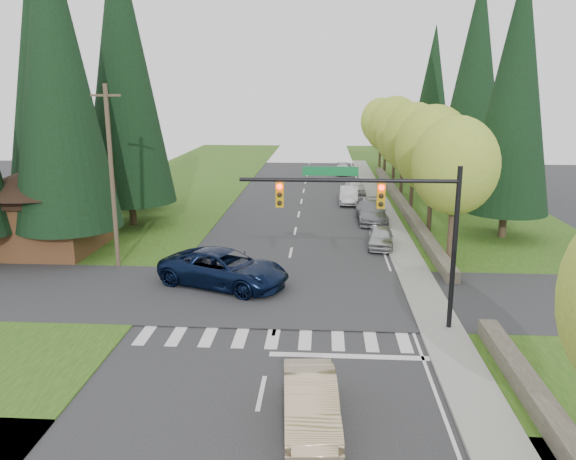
# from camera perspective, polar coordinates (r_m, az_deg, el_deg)

# --- Properties ---
(ground) EXTENTS (120.00, 120.00, 0.00)m
(ground) POSITION_cam_1_polar(r_m,az_deg,el_deg) (20.01, -2.41, -14.77)
(ground) COLOR #28282B
(ground) RESTS_ON ground
(grass_east) EXTENTS (14.00, 110.00, 0.06)m
(grass_east) POSITION_cam_1_polar(r_m,az_deg,el_deg) (40.21, 19.50, -0.67)
(grass_east) COLOR #254913
(grass_east) RESTS_ON ground
(grass_west) EXTENTS (14.00, 110.00, 0.06)m
(grass_west) POSITION_cam_1_polar(r_m,az_deg,el_deg) (41.43, -17.59, -0.11)
(grass_west) COLOR #254913
(grass_west) RESTS_ON ground
(cross_street) EXTENTS (120.00, 8.00, 0.10)m
(cross_street) POSITION_cam_1_polar(r_m,az_deg,el_deg) (27.27, -0.65, -6.70)
(cross_street) COLOR #28282B
(cross_street) RESTS_ON ground
(sidewalk_east) EXTENTS (1.80, 80.00, 0.13)m
(sidewalk_east) POSITION_cam_1_polar(r_m,az_deg,el_deg) (40.89, 10.52, 0.19)
(sidewalk_east) COLOR gray
(sidewalk_east) RESTS_ON ground
(curb_east) EXTENTS (0.20, 80.00, 0.13)m
(curb_east) POSITION_cam_1_polar(r_m,az_deg,el_deg) (40.80, 9.33, 0.21)
(curb_east) COLOR gray
(curb_east) RESTS_ON ground
(stone_wall_south) EXTENTS (0.70, 14.00, 0.70)m
(stone_wall_south) POSITION_cam_1_polar(r_m,az_deg,el_deg) (18.41, 25.61, -17.75)
(stone_wall_south) COLOR #4C4438
(stone_wall_south) RESTS_ON ground
(stone_wall_north) EXTENTS (0.70, 40.00, 0.70)m
(stone_wall_north) POSITION_cam_1_polar(r_m,az_deg,el_deg) (48.80, 11.44, 2.71)
(stone_wall_north) COLOR #4C4438
(stone_wall_north) RESTS_ON ground
(traffic_signal) EXTENTS (8.70, 0.37, 6.80)m
(traffic_signal) POSITION_cam_1_polar(r_m,az_deg,el_deg) (22.56, 9.79, 1.90)
(traffic_signal) COLOR black
(traffic_signal) RESTS_ON ground
(brown_building) EXTENTS (8.40, 8.40, 5.40)m
(brown_building) POSITION_cam_1_polar(r_m,az_deg,el_deg) (37.16, -23.56, 2.73)
(brown_building) COLOR #4C2D19
(brown_building) RESTS_ON ground
(utility_pole) EXTENTS (1.60, 0.24, 10.00)m
(utility_pole) POSITION_cam_1_polar(r_m,az_deg,el_deg) (31.90, -17.47, 5.24)
(utility_pole) COLOR #473828
(utility_pole) RESTS_ON ground
(decid_tree_0) EXTENTS (4.80, 4.80, 8.37)m
(decid_tree_0) POSITION_cam_1_polar(r_m,az_deg,el_deg) (32.53, 16.63, 6.27)
(decid_tree_0) COLOR #38281C
(decid_tree_0) RESTS_ON ground
(decid_tree_1) EXTENTS (5.20, 5.20, 8.80)m
(decid_tree_1) POSITION_cam_1_polar(r_m,az_deg,el_deg) (39.34, 14.56, 7.92)
(decid_tree_1) COLOR #38281C
(decid_tree_1) RESTS_ON ground
(decid_tree_2) EXTENTS (5.00, 5.00, 8.82)m
(decid_tree_2) POSITION_cam_1_polar(r_m,az_deg,el_deg) (46.16, 12.72, 9.01)
(decid_tree_2) COLOR #38281C
(decid_tree_2) RESTS_ON ground
(decid_tree_3) EXTENTS (5.00, 5.00, 8.55)m
(decid_tree_3) POSITION_cam_1_polar(r_m,az_deg,el_deg) (53.10, 11.65, 9.38)
(decid_tree_3) COLOR #38281C
(decid_tree_3) RESTS_ON ground
(decid_tree_4) EXTENTS (5.40, 5.40, 9.18)m
(decid_tree_4) POSITION_cam_1_polar(r_m,az_deg,el_deg) (60.01, 10.86, 10.29)
(decid_tree_4) COLOR #38281C
(decid_tree_4) RESTS_ON ground
(decid_tree_5) EXTENTS (4.80, 4.80, 8.30)m
(decid_tree_5) POSITION_cam_1_polar(r_m,az_deg,el_deg) (66.96, 9.93, 10.22)
(decid_tree_5) COLOR #38281C
(decid_tree_5) RESTS_ON ground
(decid_tree_6) EXTENTS (5.20, 5.20, 8.86)m
(decid_tree_6) POSITION_cam_1_polar(r_m,az_deg,el_deg) (73.91, 9.44, 10.83)
(decid_tree_6) COLOR #38281C
(decid_tree_6) RESTS_ON ground
(conifer_w_a) EXTENTS (6.12, 6.12, 19.80)m
(conifer_w_a) POSITION_cam_1_polar(r_m,az_deg,el_deg) (34.83, -22.53, 14.86)
(conifer_w_a) COLOR #38281C
(conifer_w_a) RESTS_ON ground
(conifer_w_b) EXTENTS (5.44, 5.44, 17.80)m
(conifer_w_b) POSITION_cam_1_polar(r_m,az_deg,el_deg) (39.72, -23.84, 13.04)
(conifer_w_b) COLOR #38281C
(conifer_w_b) RESTS_ON ground
(conifer_w_c) EXTENTS (6.46, 6.46, 20.80)m
(conifer_w_c) POSITION_cam_1_polar(r_m,az_deg,el_deg) (41.87, -16.43, 15.69)
(conifer_w_c) COLOR #38281C
(conifer_w_c) RESTS_ON ground
(conifer_w_e) EXTENTS (5.78, 5.78, 18.80)m
(conifer_w_e) POSITION_cam_1_polar(r_m,az_deg,el_deg) (48.16, -16.19, 14.20)
(conifer_w_e) COLOR #38281C
(conifer_w_e) RESTS_ON ground
(conifer_e_a) EXTENTS (5.44, 5.44, 17.80)m
(conifer_e_a) POSITION_cam_1_polar(r_m,az_deg,el_deg) (39.35, 22.11, 13.20)
(conifer_e_a) COLOR #38281C
(conifer_e_a) RESTS_ON ground
(conifer_e_b) EXTENTS (6.12, 6.12, 19.80)m
(conifer_e_b) POSITION_cam_1_polar(r_m,az_deg,el_deg) (53.10, 18.49, 14.51)
(conifer_e_b) COLOR #38281C
(conifer_e_b) RESTS_ON ground
(conifer_e_c) EXTENTS (5.10, 5.10, 16.80)m
(conifer_e_c) POSITION_cam_1_polar(r_m,az_deg,el_deg) (66.56, 14.47, 13.22)
(conifer_e_c) COLOR #38281C
(conifer_e_c) RESTS_ON ground
(sedan_champagne) EXTENTS (1.90, 4.57, 1.47)m
(sedan_champagne) POSITION_cam_1_polar(r_m,az_deg,el_deg) (17.19, 2.31, -17.14)
(sedan_champagne) COLOR #CEB189
(sedan_champagne) RESTS_ON ground
(suv_navy) EXTENTS (7.30, 5.32, 1.84)m
(suv_navy) POSITION_cam_1_polar(r_m,az_deg,el_deg) (28.50, -6.49, -3.91)
(suv_navy) COLOR black
(suv_navy) RESTS_ON ground
(parked_car_a) EXTENTS (1.91, 3.98, 1.31)m
(parked_car_a) POSITION_cam_1_polar(r_m,az_deg,el_deg) (35.85, 9.40, -0.73)
(parked_car_a) COLOR #ADAEB2
(parked_car_a) RESTS_ON ground
(parked_car_b) EXTENTS (2.22, 5.33, 1.54)m
(parked_car_b) POSITION_cam_1_polar(r_m,az_deg,el_deg) (42.70, 8.49, 1.82)
(parked_car_b) COLOR gray
(parked_car_b) RESTS_ON ground
(parked_car_c) EXTENTS (1.79, 4.52, 1.46)m
(parked_car_c) POSITION_cam_1_polar(r_m,az_deg,el_deg) (49.54, 6.21, 3.52)
(parked_car_c) COLOR silver
(parked_car_c) RESTS_ON ground
(parked_car_d) EXTENTS (1.94, 4.22, 1.40)m
(parked_car_d) POSITION_cam_1_polar(r_m,az_deg,el_deg) (54.66, 6.83, 4.44)
(parked_car_d) COLOR silver
(parked_car_d) RESTS_ON ground
(parked_car_e) EXTENTS (1.83, 4.27, 1.23)m
(parked_car_e) POSITION_cam_1_polar(r_m,az_deg,el_deg) (67.18, 5.57, 6.16)
(parked_car_e) COLOR silver
(parked_car_e) RESTS_ON ground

